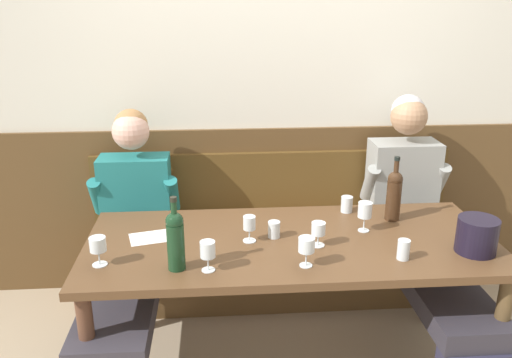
# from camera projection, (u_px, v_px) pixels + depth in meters

# --- Properties ---
(room_wall_back) EXTENTS (6.80, 0.08, 2.80)m
(room_wall_back) POSITION_uv_depth(u_px,v_px,m) (272.00, 78.00, 3.30)
(room_wall_back) COLOR silver
(room_wall_back) RESTS_ON ground
(wood_wainscot_panel) EXTENTS (6.80, 0.03, 1.09)m
(wood_wainscot_panel) POSITION_uv_depth(u_px,v_px,m) (271.00, 207.00, 3.53)
(wood_wainscot_panel) COLOR brown
(wood_wainscot_panel) RESTS_ON ground
(wall_bench) EXTENTS (2.32, 0.42, 0.94)m
(wall_bench) POSITION_uv_depth(u_px,v_px,m) (274.00, 257.00, 3.42)
(wall_bench) COLOR brown
(wall_bench) RESTS_ON ground
(dining_table) EXTENTS (2.02, 0.84, 0.75)m
(dining_table) POSITION_uv_depth(u_px,v_px,m) (291.00, 255.00, 2.62)
(dining_table) COLOR brown
(dining_table) RESTS_ON ground
(person_right_seat) EXTENTS (0.52, 1.30, 1.27)m
(person_right_seat) POSITION_uv_depth(u_px,v_px,m) (129.00, 240.00, 2.89)
(person_right_seat) COLOR #312534
(person_right_seat) RESTS_ON ground
(person_center_left_seat) EXTENTS (0.52, 1.30, 1.33)m
(person_center_left_seat) POSITION_uv_depth(u_px,v_px,m) (419.00, 223.00, 3.03)
(person_center_left_seat) COLOR #2A283E
(person_center_left_seat) RESTS_ON ground
(ice_bucket) EXTENTS (0.19, 0.19, 0.17)m
(ice_bucket) POSITION_uv_depth(u_px,v_px,m) (477.00, 235.00, 2.45)
(ice_bucket) COLOR black
(ice_bucket) RESTS_ON dining_table
(wine_bottle_amber_mid) EXTENTS (0.08, 0.08, 0.35)m
(wine_bottle_amber_mid) POSITION_uv_depth(u_px,v_px,m) (394.00, 194.00, 2.78)
(wine_bottle_amber_mid) COLOR #3B2515
(wine_bottle_amber_mid) RESTS_ON dining_table
(wine_bottle_green_tall) EXTENTS (0.08, 0.08, 0.34)m
(wine_bottle_green_tall) POSITION_uv_depth(u_px,v_px,m) (175.00, 239.00, 2.28)
(wine_bottle_green_tall) COLOR #16371E
(wine_bottle_green_tall) RESTS_ON dining_table
(wine_glass_center_rear) EXTENTS (0.07, 0.07, 0.14)m
(wine_glass_center_rear) POSITION_uv_depth(u_px,v_px,m) (208.00, 251.00, 2.28)
(wine_glass_center_rear) COLOR silver
(wine_glass_center_rear) RESTS_ON dining_table
(wine_glass_mid_right) EXTENTS (0.07, 0.07, 0.13)m
(wine_glass_mid_right) POSITION_uv_depth(u_px,v_px,m) (249.00, 224.00, 2.55)
(wine_glass_mid_right) COLOR silver
(wine_glass_mid_right) RESTS_ON dining_table
(wine_glass_right_end) EXTENTS (0.07, 0.07, 0.12)m
(wine_glass_right_end) POSITION_uv_depth(u_px,v_px,m) (318.00, 230.00, 2.51)
(wine_glass_right_end) COLOR silver
(wine_glass_right_end) RESTS_ON dining_table
(wine_glass_left_end) EXTENTS (0.07, 0.07, 0.16)m
(wine_glass_left_end) POSITION_uv_depth(u_px,v_px,m) (365.00, 211.00, 2.66)
(wine_glass_left_end) COLOR silver
(wine_glass_left_end) RESTS_ON dining_table
(wine_glass_by_bottle) EXTENTS (0.07, 0.07, 0.13)m
(wine_glass_by_bottle) POSITION_uv_depth(u_px,v_px,m) (98.00, 246.00, 2.32)
(wine_glass_by_bottle) COLOR silver
(wine_glass_by_bottle) RESTS_ON dining_table
(wine_glass_near_bucket) EXTENTS (0.07, 0.07, 0.14)m
(wine_glass_near_bucket) POSITION_uv_depth(u_px,v_px,m) (307.00, 246.00, 2.32)
(wine_glass_near_bucket) COLOR silver
(wine_glass_near_bucket) RESTS_ON dining_table
(water_tumbler_left) EXTENTS (0.06, 0.06, 0.09)m
(water_tumbler_left) POSITION_uv_depth(u_px,v_px,m) (403.00, 250.00, 2.39)
(water_tumbler_left) COLOR silver
(water_tumbler_left) RESTS_ON dining_table
(water_tumbler_center) EXTENTS (0.06, 0.06, 0.08)m
(water_tumbler_center) POSITION_uv_depth(u_px,v_px,m) (274.00, 229.00, 2.61)
(water_tumbler_center) COLOR silver
(water_tumbler_center) RESTS_ON dining_table
(water_tumbler_right) EXTENTS (0.06, 0.06, 0.09)m
(water_tumbler_right) POSITION_uv_depth(u_px,v_px,m) (347.00, 204.00, 2.92)
(water_tumbler_right) COLOR silver
(water_tumbler_right) RESTS_ON dining_table
(tasting_sheet_left_guest) EXTENTS (0.24, 0.20, 0.00)m
(tasting_sheet_left_guest) POSITION_uv_depth(u_px,v_px,m) (151.00, 237.00, 2.62)
(tasting_sheet_left_guest) COLOR white
(tasting_sheet_left_guest) RESTS_ON dining_table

